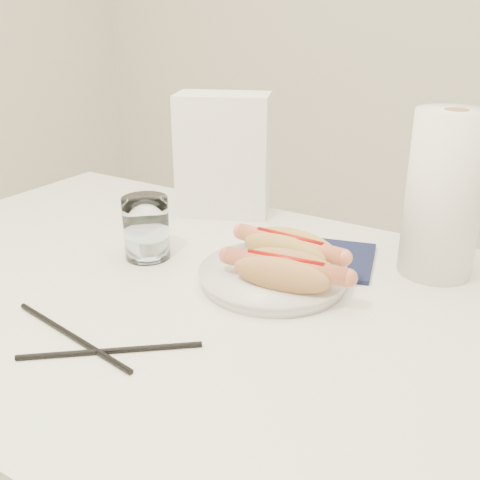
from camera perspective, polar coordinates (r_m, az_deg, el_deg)
The scene contains 10 objects.
table at distance 0.93m, azimuth -6.38°, elevation -7.66°, with size 1.20×0.80×0.75m.
plate at distance 0.90m, azimuth 3.38°, elevation -3.79°, with size 0.23×0.23×0.02m, color silver.
hotdog_left at distance 0.92m, azimuth 5.03°, elevation -0.86°, with size 0.19×0.08×0.05m.
hotdog_right at distance 0.84m, azimuth 4.58°, elevation -3.14°, with size 0.19×0.09×0.05m.
water_glass at distance 0.99m, azimuth -9.48°, elevation 1.22°, with size 0.08×0.08×0.11m, color white.
chopstick_near at distance 0.75m, azimuth -12.99°, elevation -10.88°, with size 0.01×0.01×0.23m, color black.
chopstick_far at distance 0.79m, azimuth -16.68°, elevation -9.27°, with size 0.01×0.01×0.25m, color black.
napkin_box at distance 1.17m, azimuth -1.69°, elevation 8.59°, with size 0.19×0.10×0.25m, color white.
navy_napkin at distance 0.99m, azimuth 8.78°, elevation -1.81°, with size 0.16×0.16×0.01m, color #12193A.
paper_towel_roll at distance 0.95m, azimuth 19.98°, elevation 4.29°, with size 0.12×0.12×0.27m, color white.
Camera 1 is at (0.51, -0.63, 1.16)m, focal length 42.10 mm.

